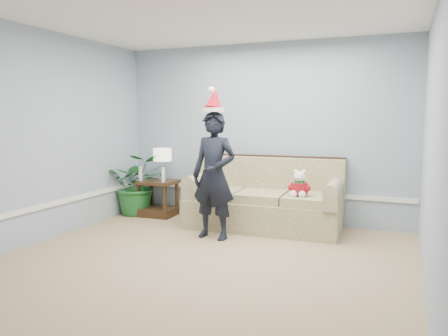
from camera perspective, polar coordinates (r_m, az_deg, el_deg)
name	(u,v)px	position (r m, az deg, el deg)	size (l,w,h in m)	color
room_shell	(187,142)	(4.40, -4.88, 3.47)	(4.54, 5.04, 2.74)	tan
wainscot_trim	(151,200)	(6.11, -9.54, -4.19)	(4.49, 4.99, 0.06)	white
sofa	(264,203)	(6.35, 5.27, -4.53)	(2.21, 1.01, 1.02)	#4A5629
side_table	(158,202)	(7.14, -8.61, -4.43)	(0.62, 0.53, 0.58)	#382314
table_lamp	(162,156)	(7.01, -8.05, 1.55)	(0.29, 0.29, 0.52)	silver
candle_pair	(152,175)	(6.98, -9.43, -0.87)	(0.48, 0.06, 0.23)	silver
houseplant	(137,184)	(7.27, -11.25, -2.05)	(0.91, 0.79, 1.01)	#1B5E27
man	(214,176)	(5.69, -1.33, -0.99)	(0.61, 0.40, 1.67)	black
santa_hat	(214,101)	(5.66, -1.29, 8.73)	(0.29, 0.32, 0.33)	white
teddy_bear	(299,187)	(5.93, 9.80, -2.40)	(0.23, 0.26, 0.37)	white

